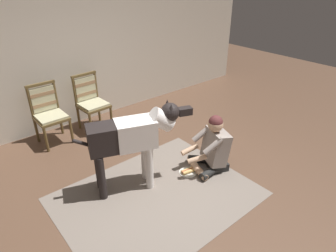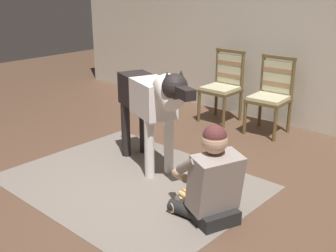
{
  "view_description": "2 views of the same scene",
  "coord_description": "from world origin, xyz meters",
  "px_view_note": "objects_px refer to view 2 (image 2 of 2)",
  "views": [
    {
      "loc": [
        -2.04,
        -2.11,
        2.57
      ],
      "look_at": [
        0.17,
        0.53,
        0.72
      ],
      "focal_mm": 31.72,
      "sensor_mm": 36.0,
      "label": 1
    },
    {
      "loc": [
        2.5,
        -2.35,
        1.91
      ],
      "look_at": [
        -0.0,
        0.42,
        0.6
      ],
      "focal_mm": 45.12,
      "sensor_mm": 36.0,
      "label": 2
    }
  ],
  "objects_px": {
    "person_sitting_on_floor": "(212,182)",
    "hot_dog_on_plate": "(189,197)",
    "dining_chair_right_of_pair": "(272,91)",
    "large_dog": "(151,100)",
    "dining_chair_left_of_pair": "(224,82)"
  },
  "relations": [
    {
      "from": "person_sitting_on_floor",
      "to": "hot_dog_on_plate",
      "type": "distance_m",
      "value": 0.48
    },
    {
      "from": "dining_chair_left_of_pair",
      "to": "person_sitting_on_floor",
      "type": "xyz_separation_m",
      "value": [
        1.45,
        -2.24,
        -0.2
      ]
    },
    {
      "from": "person_sitting_on_floor",
      "to": "dining_chair_right_of_pair",
      "type": "bearing_deg",
      "value": 107.56
    },
    {
      "from": "person_sitting_on_floor",
      "to": "large_dog",
      "type": "distance_m",
      "value": 1.2
    },
    {
      "from": "large_dog",
      "to": "hot_dog_on_plate",
      "type": "distance_m",
      "value": 1.06
    },
    {
      "from": "dining_chair_right_of_pair",
      "to": "large_dog",
      "type": "distance_m",
      "value": 1.9
    },
    {
      "from": "person_sitting_on_floor",
      "to": "hot_dog_on_plate",
      "type": "height_order",
      "value": "person_sitting_on_floor"
    },
    {
      "from": "large_dog",
      "to": "person_sitting_on_floor",
      "type": "bearing_deg",
      "value": -20.08
    },
    {
      "from": "dining_chair_left_of_pair",
      "to": "person_sitting_on_floor",
      "type": "height_order",
      "value": "dining_chair_left_of_pair"
    },
    {
      "from": "dining_chair_right_of_pair",
      "to": "large_dog",
      "type": "height_order",
      "value": "large_dog"
    },
    {
      "from": "dining_chair_right_of_pair",
      "to": "person_sitting_on_floor",
      "type": "relative_size",
      "value": 1.17
    },
    {
      "from": "dining_chair_left_of_pair",
      "to": "dining_chair_right_of_pair",
      "type": "height_order",
      "value": "same"
    },
    {
      "from": "person_sitting_on_floor",
      "to": "large_dog",
      "type": "bearing_deg",
      "value": 159.92
    },
    {
      "from": "dining_chair_right_of_pair",
      "to": "hot_dog_on_plate",
      "type": "relative_size",
      "value": 3.86
    },
    {
      "from": "dining_chair_right_of_pair",
      "to": "hot_dog_on_plate",
      "type": "distance_m",
      "value": 2.21
    }
  ]
}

